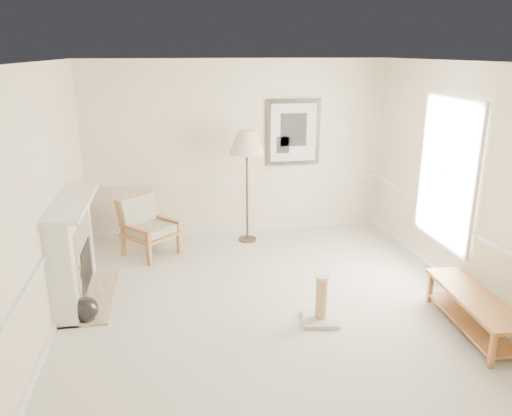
{
  "coord_description": "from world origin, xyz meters",
  "views": [
    {
      "loc": [
        -1.07,
        -5.42,
        3.02
      ],
      "look_at": [
        -0.03,
        0.7,
        1.05
      ],
      "focal_mm": 35.0,
      "sensor_mm": 36.0,
      "label": 1
    }
  ],
  "objects": [
    {
      "name": "room",
      "position": [
        0.14,
        0.08,
        1.87
      ],
      "size": [
        5.04,
        5.54,
        2.92
      ],
      "color": "beige",
      "rests_on": "ground"
    },
    {
      "name": "bench",
      "position": [
        2.15,
        -0.94,
        0.29
      ],
      "size": [
        0.54,
        1.53,
        0.43
      ],
      "rotation": [
        0.0,
        0.0,
        -0.06
      ],
      "color": "olive",
      "rests_on": "ground"
    },
    {
      "name": "armchair",
      "position": [
        -1.53,
        1.98,
        0.48
      ],
      "size": [
        0.99,
        0.99,
        0.9
      ],
      "rotation": [
        0.0,
        0.0,
        0.75
      ],
      "color": "olive",
      "rests_on": "ground"
    },
    {
      "name": "floor_vase",
      "position": [
        -2.15,
        -0.02,
        0.15
      ],
      "size": [
        0.28,
        0.28,
        0.83
      ],
      "rotation": [
        0.0,
        0.0,
        -0.12
      ],
      "color": "black",
      "rests_on": "ground"
    },
    {
      "name": "scratching_post",
      "position": [
        0.53,
        -0.47,
        0.18
      ],
      "size": [
        0.47,
        0.47,
        0.58
      ],
      "rotation": [
        0.0,
        0.0,
        -0.17
      ],
      "color": "beige",
      "rests_on": "ground"
    },
    {
      "name": "ground",
      "position": [
        0.0,
        0.0,
        0.0
      ],
      "size": [
        5.5,
        5.5,
        0.0
      ],
      "primitive_type": "plane",
      "color": "silver",
      "rests_on": "ground"
    },
    {
      "name": "fireplace",
      "position": [
        -2.34,
        0.6,
        0.64
      ],
      "size": [
        0.64,
        1.64,
        1.31
      ],
      "color": "white",
      "rests_on": "ground"
    },
    {
      "name": "floor_lamp",
      "position": [
        0.09,
        2.25,
        1.59
      ],
      "size": [
        0.74,
        0.74,
        1.83
      ],
      "rotation": [
        0.0,
        0.0,
        -0.37
      ],
      "color": "black",
      "rests_on": "ground"
    }
  ]
}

